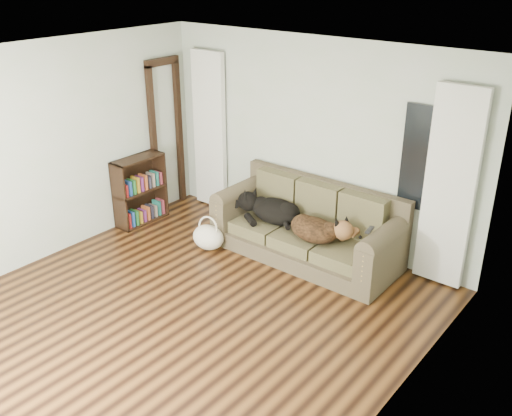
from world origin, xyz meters
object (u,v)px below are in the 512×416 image
Objects in this scene: tote_bag at (208,237)px; bookshelf at (140,188)px; dog_shepherd at (317,229)px; sofa at (306,224)px; dog_black_lab at (273,211)px.

bookshelf reaches higher than tote_bag.
dog_shepherd is 1.51× the size of tote_bag.
sofa reaches higher than tote_bag.
dog_black_lab is 1.60× the size of tote_bag.
dog_shepherd is 1.44m from tote_bag.
sofa reaches higher than dog_shepherd.
dog_shepherd is at bearing -1.19° from dog_black_lab.
bookshelf reaches higher than sofa.
bookshelf is at bearing -156.82° from dog_black_lab.
dog_black_lab is 0.89m from tote_bag.
dog_black_lab is 1.95m from bookshelf.
dog_black_lab is 0.74m from dog_shepherd.
sofa is at bearing 18.85° from bookshelf.
dog_shepherd reaches higher than dog_black_lab.
sofa is 5.35× the size of tote_bag.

